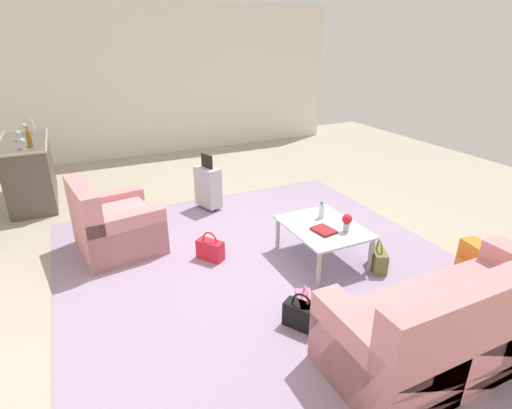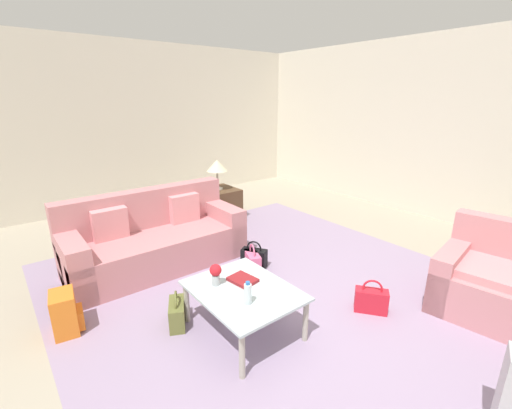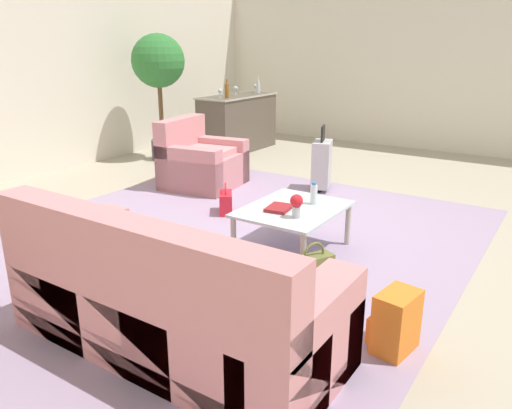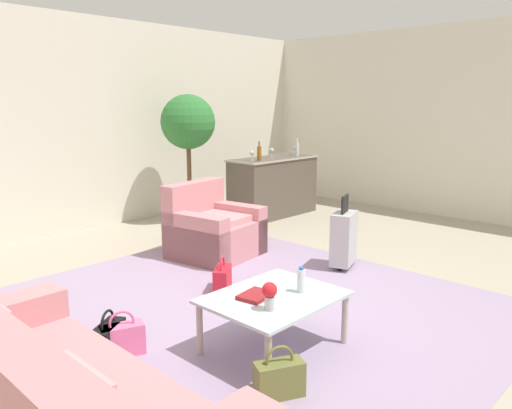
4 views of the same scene
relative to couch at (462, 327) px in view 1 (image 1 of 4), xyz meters
The scene contains 21 objects.
ground_plane 2.30m from the couch, 15.28° to the left, with size 12.00×12.00×0.00m, color #A89E89.
wall_right 7.38m from the couch, ahead, with size 0.12×8.00×3.10m, color silver.
area_rug 1.81m from the couch, 26.61° to the left, with size 5.20×4.40×0.01m, color #9984A3.
couch is the anchor object (origin of this frame).
armchair 3.83m from the couch, 36.36° to the left, with size 1.09×1.03×0.90m.
coffee_table 1.80m from the couch, ahead, with size 1.00×0.79×0.43m.
water_bottle 2.01m from the couch, ahead, with size 0.06×0.06×0.20m.
coffee_table_book 1.69m from the couch, ahead, with size 0.25×0.19×0.03m, color maroon.
flower_vase 1.60m from the couch, ahead, with size 0.11×0.11×0.21m.
bar_console 6.19m from the couch, 31.14° to the left, with size 1.62×0.66×0.98m.
wine_glass_leftmost 5.75m from the couch, 33.67° to the left, with size 0.08×0.08×0.15m.
wine_glass_left_of_centre 6.26m from the couch, 31.46° to the left, with size 0.08×0.08×0.15m.
wine_glass_right_of_centre 6.70m from the couch, 28.56° to the left, with size 0.08×0.08×0.15m.
wine_bottle_amber 5.77m from the couch, 32.55° to the left, with size 0.07×0.07×0.30m.
wine_bottle_clear 6.58m from the couch, 28.10° to the left, with size 0.07×0.07×0.30m.
suitcase_silver 3.88m from the couch, 11.90° to the left, with size 0.45×0.34×0.85m.
handbag_pink 1.29m from the couch, 42.48° to the left, with size 0.35×0.25×0.36m.
handbag_olive 1.40m from the couch, 14.64° to the right, with size 0.35×0.27×0.36m.
handbag_black 1.30m from the couch, 47.27° to the left, with size 0.35×0.29×0.36m.
handbag_red 2.69m from the couch, 28.61° to the left, with size 0.34×0.30×0.36m.
backpack_orange 1.44m from the couch, 56.14° to the right, with size 0.33×0.29×0.40m.
Camera 1 is at (-3.77, 1.96, 2.45)m, focal length 28.00 mm.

